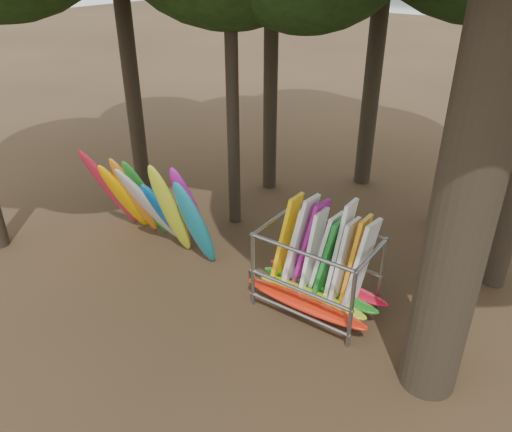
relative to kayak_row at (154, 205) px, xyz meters
The scene contains 3 objects.
ground 3.09m from the kayak_row, ahead, with size 120.00×120.00×0.00m, color #47331E.
kayak_row is the anchor object (origin of this frame).
storage_rack 4.93m from the kayak_row, ahead, with size 3.19×1.55×2.79m.
Camera 1 is at (6.47, -7.69, 7.47)m, focal length 35.00 mm.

